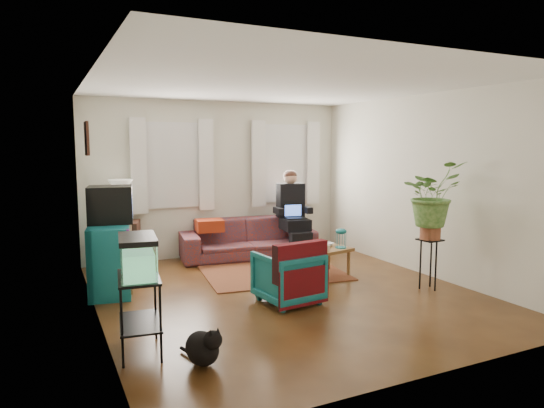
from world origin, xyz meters
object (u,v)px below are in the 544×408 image
sofa (247,232)px  dresser (110,258)px  side_table (123,244)px  plant_stand (429,264)px  coffee_table (317,263)px  aquarium_stand (140,315)px  armchair (288,274)px

sofa → dresser: bearing=-148.1°
side_table → sofa: bearing=-6.3°
side_table → plant_stand: bearing=-40.4°
side_table → coffee_table: bearing=-36.9°
side_table → coffee_table: side_table is taller
dresser → sofa: bearing=34.1°
sofa → plant_stand: bearing=-54.0°
side_table → aquarium_stand: bearing=-96.1°
side_table → coffee_table: 3.00m
dresser → aquarium_stand: (-0.01, -2.03, -0.09)m
side_table → armchair: bearing=-59.8°
aquarium_stand → coffee_table: bearing=36.1°
armchair → plant_stand: size_ratio=1.03×
side_table → plant_stand: size_ratio=1.08×
side_table → dresser: (-0.34, -1.25, 0.09)m
dresser → aquarium_stand: bearing=-80.1°
armchair → dresser: bearing=-42.7°
dresser → armchair: dresser is taller
sofa → coffee_table: size_ratio=2.26×
aquarium_stand → plant_stand: 3.79m
aquarium_stand → armchair: bearing=27.8°
armchair → aquarium_stand: bearing=13.6°
armchair → plant_stand: 1.93m
aquarium_stand → coffee_table: 3.13m
coffee_table → aquarium_stand: bearing=-163.1°
armchair → plant_stand: bearing=164.0°
side_table → plant_stand: side_table is taller
side_table → coffee_table: size_ratio=0.73×
side_table → dresser: dresser is taller
dresser → coffee_table: bearing=-1.1°
sofa → side_table: 2.00m
coffee_table → plant_stand: (1.03, -1.12, 0.13)m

